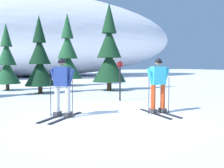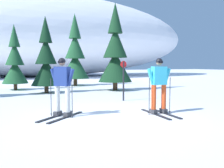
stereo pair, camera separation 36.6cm
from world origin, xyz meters
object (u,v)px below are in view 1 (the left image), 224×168
at_px(pine_tree_center_left, 7,62).
at_px(trail_marker_post, 120,78).
at_px(skier_navy_jacket, 62,86).
at_px(skier_cyan_jacket, 158,84).
at_px(pine_tree_center_right, 68,55).
at_px(pine_tree_far_right, 109,54).
at_px(pine_tree_center, 40,61).

distance_m(pine_tree_center_left, trail_marker_post, 7.94).
distance_m(skier_navy_jacket, trail_marker_post, 3.86).
bearing_deg(pine_tree_center_left, skier_cyan_jacket, -71.23).
relative_size(skier_navy_jacket, pine_tree_center_right, 0.33).
bearing_deg(pine_tree_center_right, trail_marker_post, -93.46).
xyz_separation_m(skier_navy_jacket, pine_tree_far_right, (4.79, 6.27, 1.25)).
height_order(pine_tree_center_left, trail_marker_post, pine_tree_center_left).
relative_size(skier_navy_jacket, pine_tree_center_left, 0.44).
relative_size(skier_cyan_jacket, pine_tree_far_right, 0.34).
relative_size(skier_cyan_jacket, pine_tree_center_right, 0.34).
height_order(skier_cyan_jacket, trail_marker_post, skier_cyan_jacket).
xyz_separation_m(skier_navy_jacket, pine_tree_center_right, (3.70, 10.71, 1.28)).
relative_size(skier_cyan_jacket, pine_tree_center, 0.43).
distance_m(pine_tree_center_left, pine_tree_far_right, 6.10).
xyz_separation_m(pine_tree_center, pine_tree_far_right, (3.98, -0.35, 0.43)).
xyz_separation_m(pine_tree_center_left, trail_marker_post, (3.75, -6.97, -0.71)).
relative_size(skier_cyan_jacket, skier_navy_jacket, 1.02).
height_order(skier_navy_jacket, pine_tree_center, pine_tree_center).
xyz_separation_m(skier_cyan_jacket, trail_marker_post, (0.35, 3.03, 0.03)).
bearing_deg(pine_tree_far_right, pine_tree_center, 175.02).
bearing_deg(pine_tree_center_right, skier_cyan_jacket, -94.30).
bearing_deg(skier_cyan_jacket, skier_navy_jacket, 163.30).
distance_m(skier_cyan_jacket, pine_tree_center_left, 10.58).
distance_m(pine_tree_center_right, trail_marker_post, 8.64).
bearing_deg(trail_marker_post, pine_tree_center_right, 86.54).
height_order(skier_navy_jacket, pine_tree_center_left, pine_tree_center_left).
bearing_deg(skier_navy_jacket, pine_tree_center_left, 93.52).
bearing_deg(pine_tree_center_left, skier_navy_jacket, -86.48).
xyz_separation_m(pine_tree_center_right, trail_marker_post, (-0.52, -8.54, -1.25)).
relative_size(pine_tree_center, trail_marker_post, 2.45).
bearing_deg(skier_navy_jacket, pine_tree_far_right, 52.60).
relative_size(pine_tree_center_left, pine_tree_center_right, 0.76).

